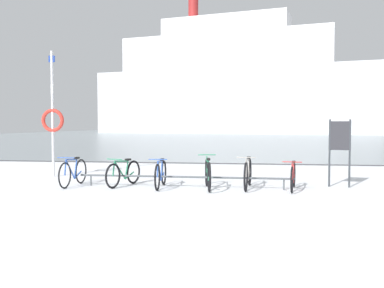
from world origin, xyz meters
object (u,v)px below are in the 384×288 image
at_px(bicycle_1, 124,173).
at_px(bicycle_5, 293,176).
at_px(rescue_post, 53,117).
at_px(bicycle_2, 161,174).
at_px(bicycle_4, 248,174).
at_px(ferry_ship, 230,85).
at_px(bicycle_3, 208,174).
at_px(bicycle_0, 73,172).
at_px(info_sign, 340,142).

height_order(bicycle_1, bicycle_5, bicycle_1).
height_order(bicycle_1, rescue_post, rescue_post).
xyz_separation_m(bicycle_2, bicycle_4, (2.23, 0.20, 0.03)).
bearing_deg(bicycle_4, bicycle_2, -174.83).
distance_m(bicycle_1, ferry_ship, 62.72).
xyz_separation_m(bicycle_3, ferry_ship, (-2.45, 62.44, 7.83)).
distance_m(bicycle_0, bicycle_4, 4.60).
distance_m(bicycle_3, info_sign, 3.55).
bearing_deg(bicycle_2, rescue_post, 154.40).
relative_size(bicycle_3, info_sign, 0.97).
bearing_deg(ferry_ship, info_sign, -84.62).
height_order(bicycle_0, info_sign, info_sign).
bearing_deg(bicycle_5, bicycle_2, -178.15).
bearing_deg(bicycle_2, ferry_ship, 91.12).
distance_m(bicycle_1, rescue_post, 3.57).
bearing_deg(ferry_ship, bicycle_3, -87.76).
relative_size(bicycle_1, bicycle_4, 0.86).
bearing_deg(info_sign, bicycle_5, -151.90).
bearing_deg(bicycle_3, bicycle_4, 13.20).
distance_m(bicycle_0, bicycle_1, 1.34).
bearing_deg(bicycle_0, bicycle_4, 2.35).
distance_m(bicycle_4, ferry_ship, 62.79).
height_order(bicycle_4, bicycle_5, bicycle_4).
bearing_deg(bicycle_1, bicycle_4, 0.29).
relative_size(info_sign, ferry_ship, 0.04).
bearing_deg(bicycle_1, bicycle_0, -172.63).
relative_size(bicycle_0, bicycle_5, 1.01).
bearing_deg(bicycle_4, info_sign, 13.55).
bearing_deg(ferry_ship, rescue_post, -92.45).
xyz_separation_m(bicycle_5, ferry_ship, (-4.57, 62.30, 7.87)).
height_order(bicycle_2, bicycle_4, bicycle_4).
bearing_deg(bicycle_2, bicycle_5, 1.85).
height_order(bicycle_2, bicycle_5, bicycle_2).
bearing_deg(rescue_post, bicycle_3, -20.28).
distance_m(bicycle_2, bicycle_4, 2.23).
relative_size(bicycle_2, bicycle_4, 0.92).
height_order(bicycle_5, rescue_post, rescue_post).
bearing_deg(info_sign, bicycle_1, -174.06).
relative_size(bicycle_3, bicycle_4, 0.95).
distance_m(rescue_post, ferry_ship, 60.97).
bearing_deg(bicycle_5, info_sign, 28.10).
height_order(bicycle_0, ferry_ship, ferry_ship).
xyz_separation_m(bicycle_0, bicycle_2, (2.37, -0.01, -0.01)).
bearing_deg(bicycle_3, ferry_ship, 92.24).
distance_m(bicycle_3, bicycle_4, 1.03).
height_order(bicycle_0, rescue_post, rescue_post).
xyz_separation_m(bicycle_1, rescue_post, (-2.77, 1.65, 1.52)).
bearing_deg(bicycle_3, bicycle_2, 178.43).
bearing_deg(bicycle_2, info_sign, 9.53).
height_order(bicycle_1, info_sign, info_sign).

